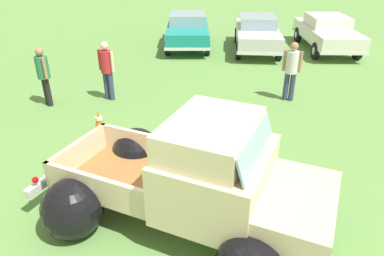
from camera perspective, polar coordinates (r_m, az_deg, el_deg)
ground_plane at (r=6.06m, az=-2.28°, el=-14.34°), size 80.00×80.00×0.00m
vintage_pickup_truck at (r=5.46m, az=1.28°, el=-9.52°), size 4.97×3.71×1.96m
show_car_0 at (r=16.22m, az=-0.70°, el=15.78°), size 2.40×4.59×1.43m
show_car_1 at (r=15.83m, az=10.49°, el=15.06°), size 1.97×4.50×1.43m
show_car_2 at (r=16.72m, az=21.02°, el=14.41°), size 2.35×4.74×1.43m
spectator_0 at (r=10.44m, az=-13.66°, el=9.53°), size 0.53×0.43×1.70m
spectator_1 at (r=10.58m, az=-22.95°, el=8.19°), size 0.48×0.48×1.65m
spectator_2 at (r=10.48m, az=15.83°, el=9.35°), size 0.54×0.41×1.71m
lane_cone_0 at (r=8.65m, az=-14.84°, el=0.90°), size 0.36×0.36×0.63m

